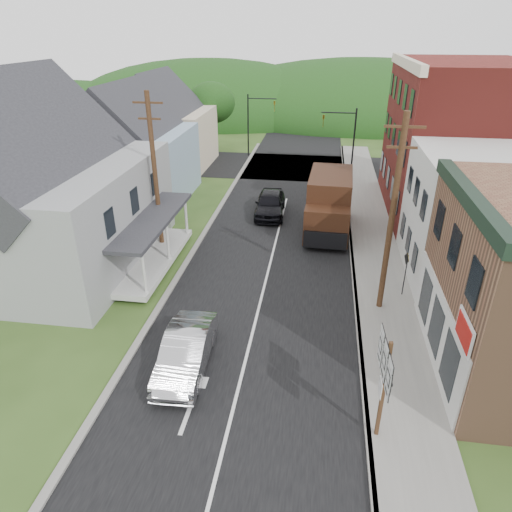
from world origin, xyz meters
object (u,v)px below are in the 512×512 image
at_px(delivery_van, 329,204).
at_px(route_sign_cluster, 384,377).
at_px(silver_sedan, 186,352).
at_px(warning_sign, 406,268).
at_px(dark_sedan, 270,204).

xyz_separation_m(delivery_van, route_sign_cluster, (1.63, -16.49, 0.68)).
xyz_separation_m(silver_sedan, warning_sign, (8.96, 6.56, 0.84)).
bearing_deg(silver_sedan, delivery_van, 67.10).
bearing_deg(route_sign_cluster, delivery_van, 92.79).
xyz_separation_m(dark_sedan, warning_sign, (7.66, -9.88, 0.78)).
xyz_separation_m(silver_sedan, route_sign_cluster, (6.93, -2.37, 1.75)).
bearing_deg(delivery_van, dark_sedan, 152.40).
distance_m(silver_sedan, delivery_van, 15.12).
bearing_deg(delivery_van, route_sign_cluster, -81.88).
bearing_deg(warning_sign, dark_sedan, 117.86).
bearing_deg(route_sign_cluster, warning_sign, 74.32).
bearing_deg(dark_sedan, delivery_van, -32.41).
height_order(dark_sedan, delivery_van, delivery_van).
bearing_deg(dark_sedan, route_sign_cluster, -75.68).
distance_m(delivery_van, warning_sign, 8.41).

